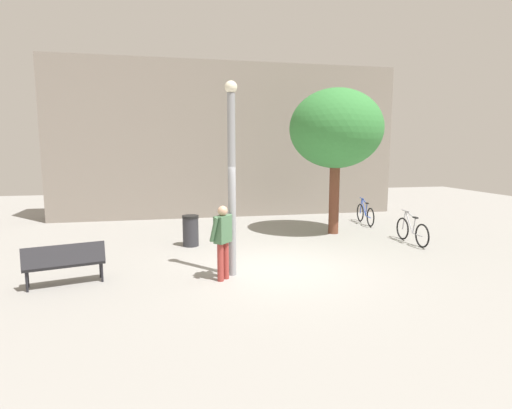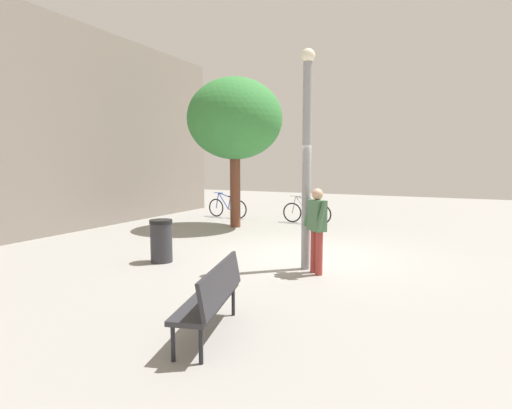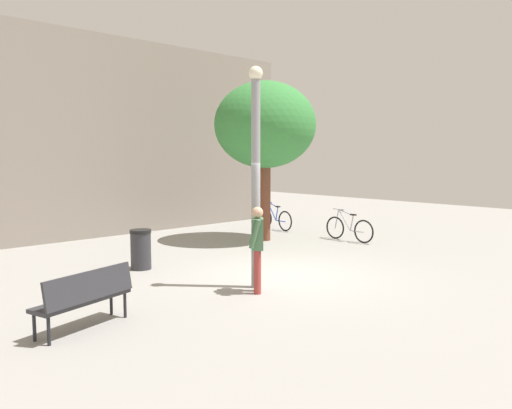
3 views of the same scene
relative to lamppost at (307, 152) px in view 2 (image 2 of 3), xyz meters
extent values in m
plane|color=gray|center=(1.12, 0.28, -2.37)|extent=(36.00, 36.00, 0.00)
cube|color=gray|center=(1.12, 8.89, 0.87)|extent=(14.67, 2.00, 6.46)
cylinder|color=gray|center=(0.00, 0.00, -0.31)|extent=(0.18, 0.18, 4.11)
sphere|color=#F2EACC|center=(0.00, 0.00, 1.86)|extent=(0.28, 0.28, 0.28)
cylinder|color=#9E3833|center=(-0.32, -0.38, -1.94)|extent=(0.14, 0.14, 0.85)
cylinder|color=#9E3833|center=(-0.18, -0.24, -1.94)|extent=(0.14, 0.14, 0.85)
cube|color=#47704C|center=(-0.25, -0.31, -1.22)|extent=(0.43, 0.44, 0.60)
sphere|color=tan|center=(-0.25, -0.31, -0.81)|extent=(0.22, 0.22, 0.22)
cylinder|color=#47704C|center=(-0.46, -0.46, -1.19)|extent=(0.23, 0.22, 0.55)
cylinder|color=#47704C|center=(-0.12, -0.09, -1.19)|extent=(0.23, 0.22, 0.55)
cube|color=#2D2D33|center=(-3.61, 0.07, -1.92)|extent=(1.66, 0.83, 0.06)
cube|color=#2D2D33|center=(-3.56, -0.11, -1.67)|extent=(1.58, 0.53, 0.44)
cylinder|color=black|center=(-4.35, 0.04, -2.16)|extent=(0.05, 0.05, 0.42)
cylinder|color=black|center=(-2.96, 0.41, -2.16)|extent=(0.05, 0.05, 0.42)
cylinder|color=black|center=(-4.27, -0.27, -2.16)|extent=(0.05, 0.05, 0.42)
cylinder|color=black|center=(-2.88, 0.10, -2.16)|extent=(0.05, 0.05, 0.42)
cylinder|color=brown|center=(4.10, 3.86, -1.13)|extent=(0.34, 0.34, 2.48)
ellipsoid|color=#36813B|center=(4.10, 3.86, 1.20)|extent=(3.11, 3.11, 2.64)
torus|color=black|center=(6.05, 5.79, -2.01)|extent=(0.13, 0.71, 0.71)
torus|color=black|center=(5.92, 4.69, -2.01)|extent=(0.13, 0.71, 0.71)
cylinder|color=blue|center=(6.01, 5.42, -1.73)|extent=(0.09, 0.50, 0.64)
cylinder|color=blue|center=(6.00, 5.37, -1.49)|extent=(0.10, 0.58, 0.18)
cylinder|color=blue|center=(5.98, 5.14, -1.80)|extent=(0.05, 0.14, 0.48)
cylinder|color=blue|center=(5.95, 4.94, -2.04)|extent=(0.09, 0.50, 0.04)
cylinder|color=blue|center=(6.04, 5.72, -1.73)|extent=(0.05, 0.17, 0.63)
cube|color=black|center=(5.97, 5.09, -1.54)|extent=(0.10, 0.21, 0.04)
cylinder|color=blue|center=(6.03, 5.66, -1.42)|extent=(0.08, 0.44, 0.03)
torus|color=black|center=(5.90, 2.51, -2.01)|extent=(0.07, 0.71, 0.71)
torus|color=black|center=(5.86, 1.41, -2.01)|extent=(0.07, 0.71, 0.71)
cylinder|color=#ADADB7|center=(5.89, 2.15, -1.73)|extent=(0.05, 0.50, 0.64)
cylinder|color=#ADADB7|center=(5.89, 2.10, -1.49)|extent=(0.06, 0.58, 0.18)
cylinder|color=#ADADB7|center=(5.88, 1.86, -1.80)|extent=(0.04, 0.14, 0.48)
cylinder|color=#ADADB7|center=(5.87, 1.66, -2.04)|extent=(0.05, 0.50, 0.04)
cylinder|color=#ADADB7|center=(5.90, 2.45, -1.73)|extent=(0.04, 0.17, 0.63)
cube|color=black|center=(5.88, 1.81, -1.54)|extent=(0.09, 0.20, 0.04)
cylinder|color=#ADADB7|center=(5.90, 2.38, -1.42)|extent=(0.05, 0.44, 0.03)
cylinder|color=#2D2D33|center=(-0.81, 3.02, -1.94)|extent=(0.47, 0.47, 0.85)
cylinder|color=black|center=(-0.81, 3.02, -1.48)|extent=(0.49, 0.49, 0.08)
camera|label=1|loc=(-1.32, -8.93, 0.54)|focal=28.21mm
camera|label=2|loc=(-7.84, -2.65, -0.17)|focal=28.78mm
camera|label=3|loc=(-6.94, -7.23, 0.30)|focal=35.62mm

